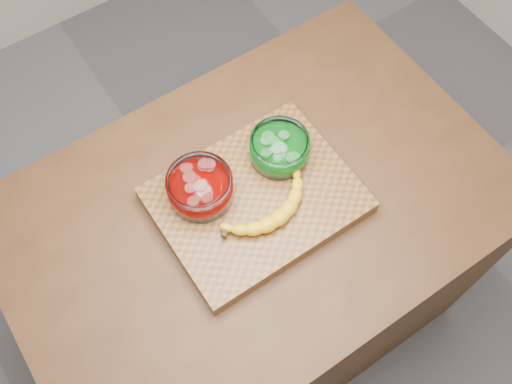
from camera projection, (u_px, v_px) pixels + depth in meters
ground at (256, 310)px, 2.15m from camera, size 3.50×3.50×0.00m
counter at (256, 269)px, 1.75m from camera, size 1.20×0.80×0.90m
cutting_board at (256, 200)px, 1.33m from camera, size 0.45×0.35×0.04m
bowl_red at (200, 188)px, 1.29m from camera, size 0.15×0.15×0.07m
bowl_green at (279, 148)px, 1.34m from camera, size 0.14×0.14×0.07m
banana at (268, 207)px, 1.28m from camera, size 0.27×0.13×0.04m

